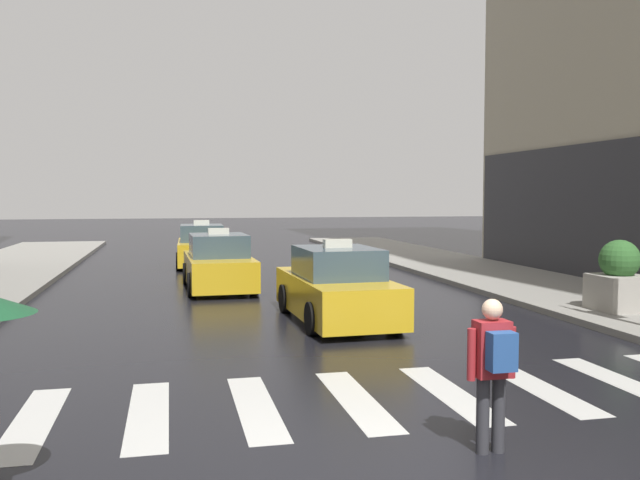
% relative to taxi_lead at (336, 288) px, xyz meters
% --- Properties ---
extents(crosswalk_markings, '(11.30, 2.80, 0.01)m').
position_rel_taxi_lead_xyz_m(crosswalk_markings, '(-1.13, -5.59, -0.72)').
color(crosswalk_markings, silver).
rests_on(crosswalk_markings, ground).
extents(taxi_lead, '(2.04, 4.59, 1.80)m').
position_rel_taxi_lead_xyz_m(taxi_lead, '(0.00, 0.00, 0.00)').
color(taxi_lead, gold).
rests_on(taxi_lead, ground).
extents(taxi_second, '(2.01, 4.58, 1.80)m').
position_rel_taxi_lead_xyz_m(taxi_second, '(-2.15, 5.70, 0.00)').
color(taxi_second, gold).
rests_on(taxi_second, ground).
extents(taxi_third, '(2.03, 4.58, 1.80)m').
position_rel_taxi_lead_xyz_m(taxi_third, '(-2.31, 12.51, 0.00)').
color(taxi_third, gold).
rests_on(taxi_third, ground).
extents(pedestrian_with_backpack, '(0.55, 0.43, 1.65)m').
position_rel_taxi_lead_xyz_m(pedestrian_with_backpack, '(-0.24, -7.73, 0.25)').
color(pedestrian_with_backpack, '#333338').
rests_on(pedestrian_with_backpack, ground).
extents(planter_near_corner, '(1.10, 1.10, 1.60)m').
position_rel_taxi_lead_xyz_m(planter_near_corner, '(6.38, -0.88, 0.15)').
color(planter_near_corner, '#A8A399').
rests_on(planter_near_corner, curb_right).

